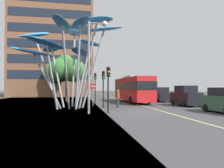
{
  "coord_description": "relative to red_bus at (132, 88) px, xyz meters",
  "views": [
    {
      "loc": [
        -5.01,
        -16.35,
        2.04
      ],
      "look_at": [
        -0.75,
        9.01,
        2.5
      ],
      "focal_mm": 33.29,
      "sensor_mm": 36.0,
      "label": 1
    }
  ],
  "objects": [
    {
      "name": "traffic_light_island_mid",
      "position": [
        -5.38,
        -2.13,
        0.81
      ],
      "size": [
        0.28,
        0.42,
        3.87
      ],
      "color": "black",
      "rests_on": "ground"
    },
    {
      "name": "car_parked_mid",
      "position": [
        4.41,
        -6.45,
        -0.93
      ],
      "size": [
        1.99,
        4.03,
        2.27
      ],
      "color": "black",
      "rests_on": "ground"
    },
    {
      "name": "traffic_light_kerb_near",
      "position": [
        -5.13,
        -11.5,
        0.7
      ],
      "size": [
        0.28,
        0.42,
        3.71
      ],
      "color": "black",
      "rests_on": "ground"
    },
    {
      "name": "tree_pavement_far",
      "position": [
        -12.23,
        17.1,
        2.99
      ],
      "size": [
        4.86,
        4.65,
        7.17
      ],
      "color": "brown",
      "rests_on": "ground"
    },
    {
      "name": "leaf_sculpture",
      "position": [
        -8.42,
        -7.08,
        4.57
      ],
      "size": [
        10.71,
        10.49,
        8.83
      ],
      "color": "#9EA0A5",
      "rests_on": "ground"
    },
    {
      "name": "backdrop_building",
      "position": [
        -13.38,
        25.67,
        11.47
      ],
      "size": [
        18.67,
        14.42,
        26.91
      ],
      "color": "brown",
      "rests_on": "ground"
    },
    {
      "name": "car_parked_far",
      "position": [
        4.34,
        0.59,
        -1.01
      ],
      "size": [
        2.08,
        4.13,
        2.1
      ],
      "color": "black",
      "rests_on": "ground"
    },
    {
      "name": "traffic_light_kerb_far",
      "position": [
        -5.0,
        -7.24,
        0.71
      ],
      "size": [
        0.28,
        0.42,
        3.73
      ],
      "color": "black",
      "rests_on": "ground"
    },
    {
      "name": "car_side_street",
      "position": [
        4.39,
        7.4,
        -0.97
      ],
      "size": [
        2.03,
        4.08,
        2.19
      ],
      "color": "navy",
      "rests_on": "ground"
    },
    {
      "name": "ground",
      "position": [
        -3.26,
        -11.68,
        -2.04
      ],
      "size": [
        120.0,
        240.0,
        0.1
      ],
      "color": "#424244"
    },
    {
      "name": "street_lamp",
      "position": [
        -6.37,
        -11.79,
        2.7
      ],
      "size": [
        1.55,
        0.44,
        7.34
      ],
      "color": "gray",
      "rests_on": "ground"
    },
    {
      "name": "tree_pavement_near",
      "position": [
        -9.21,
        2.79,
        2.81
      ],
      "size": [
        5.39,
        4.23,
        6.98
      ],
      "color": "brown",
      "rests_on": "ground"
    },
    {
      "name": "red_bus",
      "position": [
        0.0,
        0.0,
        0.0
      ],
      "size": [
        3.01,
        11.17,
        3.64
      ],
      "color": "red",
      "rests_on": "ground"
    },
    {
      "name": "no_entry_sign",
      "position": [
        -5.91,
        -5.25,
        -0.32
      ],
      "size": [
        0.6,
        0.12,
        2.5
      ],
      "color": "gray",
      "rests_on": "ground"
    },
    {
      "name": "pedestrian",
      "position": [
        -3.48,
        -7.14,
        -1.07
      ],
      "size": [
        0.34,
        0.34,
        1.82
      ],
      "color": "#2D3342",
      "rests_on": "ground"
    }
  ]
}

